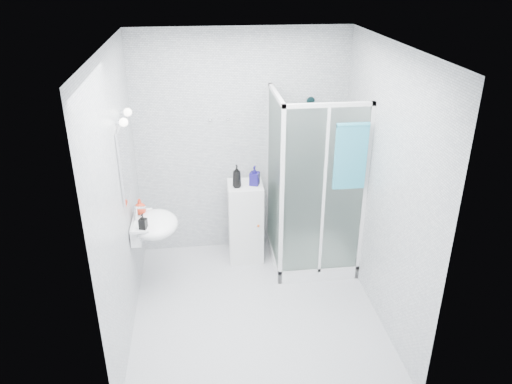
{
  "coord_description": "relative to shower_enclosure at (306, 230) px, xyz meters",
  "views": [
    {
      "loc": [
        -0.47,
        -4.04,
        3.22
      ],
      "look_at": [
        0.05,
        0.35,
        1.15
      ],
      "focal_mm": 35.0,
      "sensor_mm": 36.0,
      "label": 1
    }
  ],
  "objects": [
    {
      "name": "mirror",
      "position": [
        -1.85,
        -0.32,
        1.05
      ],
      "size": [
        0.02,
        0.6,
        0.7
      ],
      "primitive_type": "cube",
      "color": "white",
      "rests_on": "room"
    },
    {
      "name": "storage_cabinet",
      "position": [
        -0.66,
        0.24,
        0.02
      ],
      "size": [
        0.4,
        0.42,
        0.94
      ],
      "rotation": [
        0.0,
        0.0,
        -0.02
      ],
      "color": "silver",
      "rests_on": "ground"
    },
    {
      "name": "soap_dispenser_orange",
      "position": [
        -1.78,
        -0.19,
        0.5
      ],
      "size": [
        0.16,
        0.16,
        0.16
      ],
      "primitive_type": "imported",
      "rotation": [
        0.0,
        0.0,
        -0.3
      ],
      "color": "red",
      "rests_on": "wall_basin"
    },
    {
      "name": "shampoo_bottle_a",
      "position": [
        -0.76,
        0.18,
        0.62
      ],
      "size": [
        0.11,
        0.11,
        0.26
      ],
      "primitive_type": "imported",
      "rotation": [
        0.0,
        0.0,
        0.11
      ],
      "color": "black",
      "rests_on": "storage_cabinet"
    },
    {
      "name": "soap_dispenser_black",
      "position": [
        -1.72,
        -0.5,
        0.49
      ],
      "size": [
        0.09,
        0.09,
        0.15
      ],
      "primitive_type": "imported",
      "rotation": [
        0.0,
        0.0,
        -0.33
      ],
      "color": "black",
      "rests_on": "wall_basin"
    },
    {
      "name": "hand_towel",
      "position": [
        0.31,
        -0.4,
        1.04
      ],
      "size": [
        0.32,
        0.05,
        0.68
      ],
      "color": "teal",
      "rests_on": "shower_enclosure"
    },
    {
      "name": "vanity_lights",
      "position": [
        -1.8,
        -0.32,
        1.47
      ],
      "size": [
        0.1,
        0.4,
        0.08
      ],
      "color": "silver",
      "rests_on": "room"
    },
    {
      "name": "shower_enclosure",
      "position": [
        0.0,
        0.0,
        0.0
      ],
      "size": [
        0.9,
        0.95,
        2.0
      ],
      "color": "white",
      "rests_on": "ground"
    },
    {
      "name": "wall_basin",
      "position": [
        -1.66,
        -0.32,
        0.35
      ],
      "size": [
        0.46,
        0.56,
        0.35
      ],
      "color": "white",
      "rests_on": "ground"
    },
    {
      "name": "wall_hooks",
      "position": [
        -0.92,
        0.49,
        1.17
      ],
      "size": [
        0.23,
        0.06,
        0.03
      ],
      "color": "silver",
      "rests_on": "room"
    },
    {
      "name": "room",
      "position": [
        -0.67,
        -0.77,
        0.85
      ],
      "size": [
        2.4,
        2.6,
        2.6
      ],
      "color": "silver",
      "rests_on": "ground"
    },
    {
      "name": "shampoo_bottle_b",
      "position": [
        -0.56,
        0.22,
        0.6
      ],
      "size": [
        0.13,
        0.13,
        0.22
      ],
      "primitive_type": "imported",
      "rotation": [
        0.0,
        0.0,
        -0.4
      ],
      "color": "#150F5B",
      "rests_on": "storage_cabinet"
    }
  ]
}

